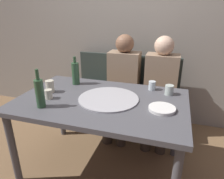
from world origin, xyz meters
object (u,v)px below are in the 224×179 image
object	(u,v)px
pizza_tray	(109,99)
guest_in_beanie	(160,86)
wine_glass	(152,86)
short_glass	(50,86)
beer_bottle	(40,93)
dining_table	(102,107)
tumbler_far	(169,90)
wine_bottle	(76,73)
chair_right	(160,91)
plate_stack	(162,109)
chair_left	(94,84)
guest_in_sweater	(122,82)
tumbler_near	(49,94)
chair_middle	(125,87)

from	to	relation	value
pizza_tray	guest_in_beanie	distance (m)	0.78
wine_glass	short_glass	size ratio (longest dim) A/B	0.76
beer_bottle	guest_in_beanie	distance (m)	1.29
dining_table	tumbler_far	distance (m)	0.62
wine_bottle	tumbler_far	world-z (taller)	wine_bottle
beer_bottle	guest_in_beanie	world-z (taller)	guest_in_beanie
wine_bottle	wine_glass	xyz separation A→B (m)	(0.75, 0.07, -0.07)
wine_glass	guest_in_beanie	xyz separation A→B (m)	(0.05, 0.36, -0.13)
guest_in_beanie	dining_table	bearing A→B (deg)	58.19
dining_table	chair_right	bearing A→B (deg)	62.98
tumbler_far	plate_stack	world-z (taller)	tumbler_far
beer_bottle	chair_left	world-z (taller)	beer_bottle
guest_in_sweater	guest_in_beanie	world-z (taller)	same
pizza_tray	plate_stack	bearing A→B (deg)	-8.55
tumbler_near	plate_stack	world-z (taller)	tumbler_near
dining_table	wine_bottle	distance (m)	0.50
wine_glass	short_glass	xyz separation A→B (m)	(-0.88, -0.33, 0.01)
tumbler_near	short_glass	distance (m)	0.15
beer_bottle	chair_middle	distance (m)	1.23
dining_table	tumbler_far	size ratio (longest dim) A/B	16.32
chair_right	guest_in_beanie	distance (m)	0.20
beer_bottle	guest_in_beanie	size ratio (longest dim) A/B	0.26
guest_in_sweater	chair_left	bearing A→B (deg)	-20.10
short_glass	chair_right	world-z (taller)	chair_right
chair_right	guest_in_sweater	size ratio (longest dim) A/B	0.77
wine_bottle	chair_middle	world-z (taller)	wine_bottle
chair_middle	guest_in_sweater	size ratio (longest dim) A/B	0.77
pizza_tray	tumbler_near	world-z (taller)	tumbler_near
pizza_tray	guest_in_beanie	xyz separation A→B (m)	(0.38, 0.68, -0.09)
tumbler_far	plate_stack	distance (m)	0.33
plate_stack	chair_left	xyz separation A→B (m)	(-0.92, 0.90, -0.22)
pizza_tray	chair_right	world-z (taller)	chair_right
wine_glass	guest_in_sweater	xyz separation A→B (m)	(-0.38, 0.36, -0.13)
pizza_tray	short_glass	distance (m)	0.56
short_glass	guest_in_beanie	distance (m)	1.17
wine_glass	plate_stack	xyz separation A→B (m)	(0.12, -0.39, -0.03)
wine_glass	guest_in_beanie	bearing A→B (deg)	81.69
tumbler_near	plate_stack	xyz separation A→B (m)	(0.94, 0.07, -0.03)
short_glass	chair_left	distance (m)	0.88
tumbler_far	plate_stack	size ratio (longest dim) A/B	0.43
chair_middle	chair_right	size ratio (longest dim) A/B	1.00
guest_in_beanie	wine_bottle	bearing A→B (deg)	27.86
chair_left	wine_bottle	bearing A→B (deg)	94.67
chair_left	chair_right	distance (m)	0.85
tumbler_far	chair_right	bearing A→B (deg)	100.46
wine_bottle	chair_right	bearing A→B (deg)	35.64
beer_bottle	tumbler_near	world-z (taller)	beer_bottle
short_glass	wine_glass	bearing A→B (deg)	20.46
tumbler_far	chair_middle	bearing A→B (deg)	133.29
tumbler_near	wine_glass	world-z (taller)	wine_glass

